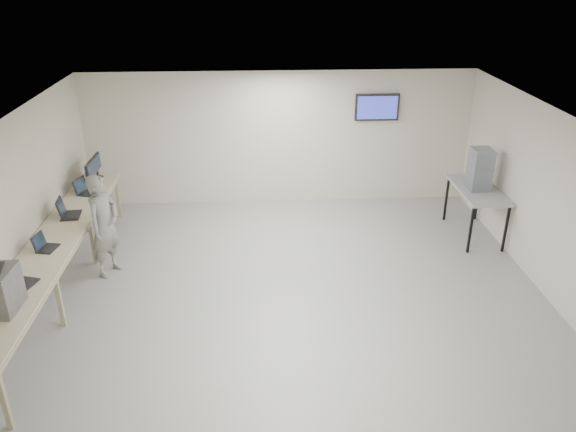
{
  "coord_description": "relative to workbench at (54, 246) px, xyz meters",
  "views": [
    {
      "loc": [
        -0.44,
        -7.76,
        4.84
      ],
      "look_at": [
        0.0,
        0.2,
        1.15
      ],
      "focal_mm": 35.0,
      "sensor_mm": 36.0,
      "label": 1
    }
  ],
  "objects": [
    {
      "name": "room",
      "position": [
        3.62,
        0.06,
        0.58
      ],
      "size": [
        8.01,
        7.01,
        2.81
      ],
      "color": "#B1B1B1",
      "rests_on": "ground"
    },
    {
      "name": "workbench",
      "position": [
        0.0,
        0.0,
        0.0
      ],
      "size": [
        0.76,
        6.0,
        0.9
      ],
      "color": "beige",
      "rests_on": "ground"
    },
    {
      "name": "laptop_0",
      "position": [
        -0.06,
        -1.26,
        0.15
      ],
      "size": [
        0.41,
        0.45,
        0.3
      ],
      "rotation": [
        0.0,
        0.0,
        -0.28
      ],
      "color": "black",
      "rests_on": "workbench"
    },
    {
      "name": "laptop_1",
      "position": [
        -0.05,
        -0.23,
        0.14
      ],
      "size": [
        0.32,
        0.36,
        0.25
      ],
      "rotation": [
        0.0,
        0.0,
        -0.18
      ],
      "color": "black",
      "rests_on": "workbench"
    },
    {
      "name": "laptop_2",
      "position": [
        -0.07,
        0.94,
        0.15
      ],
      "size": [
        0.37,
        0.43,
        0.31
      ],
      "rotation": [
        0.0,
        0.0,
        0.12
      ],
      "color": "black",
      "rests_on": "workbench"
    },
    {
      "name": "laptop_3",
      "position": [
        -0.04,
        1.94,
        0.15
      ],
      "size": [
        0.41,
        0.44,
        0.29
      ],
      "rotation": [
        0.0,
        0.0,
        -0.33
      ],
      "color": "black",
      "rests_on": "workbench"
    },
    {
      "name": "monitor_near",
      "position": [
        -0.01,
        2.32,
        0.36
      ],
      "size": [
        0.21,
        0.47,
        0.47
      ],
      "color": "black",
      "rests_on": "workbench"
    },
    {
      "name": "monitor_far",
      "position": [
        -0.01,
        2.75,
        0.35
      ],
      "size": [
        0.21,
        0.46,
        0.46
      ],
      "color": "black",
      "rests_on": "workbench"
    },
    {
      "name": "soldier",
      "position": [
        0.62,
        0.59,
        0.04
      ],
      "size": [
        0.64,
        0.75,
        1.74
      ],
      "primitive_type": "imported",
      "rotation": [
        0.0,
        0.0,
        1.16
      ],
      "color": "gray",
      "rests_on": "ground"
    },
    {
      "name": "side_table",
      "position": [
        7.19,
        1.64,
        0.05
      ],
      "size": [
        0.74,
        1.58,
        0.95
      ],
      "color": "#9E9E9E",
      "rests_on": "ground"
    },
    {
      "name": "storage_bins",
      "position": [
        7.17,
        1.64,
        0.51
      ],
      "size": [
        0.36,
        0.4,
        0.76
      ],
      "color": "gray",
      "rests_on": "side_table"
    }
  ]
}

